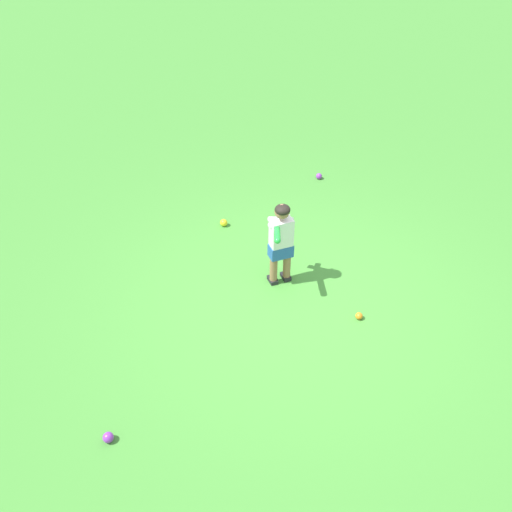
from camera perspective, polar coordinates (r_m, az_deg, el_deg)
name	(u,v)px	position (r m, az deg, el deg)	size (l,w,h in m)	color
ground_plane	(296,301)	(6.43, 4.16, -4.65)	(40.00, 40.00, 0.00)	#479338
child_batter	(281,237)	(6.28, 2.56, 1.93)	(0.60, 0.36, 1.08)	#232328
play_ball_center_lawn	(224,223)	(7.58, -3.33, 3.43)	(0.10, 0.10, 0.10)	yellow
play_ball_near_batter	(359,316)	(6.28, 10.52, -6.06)	(0.08, 0.08, 0.08)	orange
play_ball_behind_batter	(319,176)	(8.70, 6.47, 8.14)	(0.09, 0.09, 0.09)	purple
play_ball_far_right	(108,437)	(5.34, -14.92, -17.54)	(0.10, 0.10, 0.10)	purple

